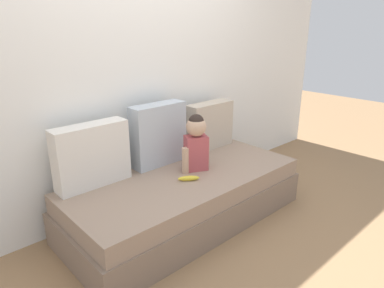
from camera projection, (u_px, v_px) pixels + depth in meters
name	position (u px, v px, depth m)	size (l,w,h in m)	color
ground_plane	(185.00, 219.00, 2.95)	(12.00, 12.00, 0.00)	#93704C
back_wall	(139.00, 59.00, 2.92)	(5.20, 0.10, 2.57)	white
couch	(185.00, 198.00, 2.88)	(2.00, 0.89, 0.41)	#826C5B
throw_pillow_left	(92.00, 155.00, 2.57)	(0.56, 0.16, 0.48)	silver
throw_pillow_center	(158.00, 135.00, 2.96)	(0.50, 0.16, 0.53)	#B2BCC6
throw_pillow_right	(210.00, 125.00, 3.37)	(0.50, 0.16, 0.45)	#C1B29E
toddler	(196.00, 141.00, 2.84)	(0.29, 0.19, 0.48)	#B24C51
banana	(189.00, 178.00, 2.71)	(0.17, 0.04, 0.04)	yellow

